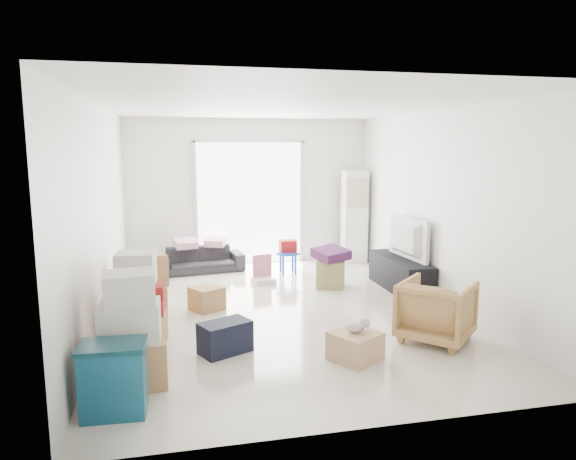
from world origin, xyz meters
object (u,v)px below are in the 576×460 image
(sofa, at_px, (200,255))
(armchair, at_px, (436,308))
(ac_tower, at_px, (354,217))
(storage_bins, at_px, (114,379))
(ottoman, at_px, (331,274))
(television, at_px, (401,254))
(kids_table, at_px, (288,250))
(wood_crate, at_px, (355,346))
(tv_console, at_px, (400,274))

(sofa, height_order, armchair, armchair)
(ac_tower, height_order, armchair, ac_tower)
(storage_bins, xyz_separation_m, ottoman, (2.89, 3.37, -0.09))
(television, relative_size, storage_bins, 1.81)
(sofa, xyz_separation_m, kids_table, (1.49, -0.42, 0.12))
(kids_table, bearing_deg, television, -44.16)
(sofa, height_order, wood_crate, sofa)
(ac_tower, bearing_deg, ottoman, -120.68)
(tv_console, xyz_separation_m, television, (0.00, 0.00, 0.32))
(sofa, relative_size, storage_bins, 2.46)
(storage_bins, bearing_deg, ac_tower, 52.31)
(wood_crate, bearing_deg, ac_tower, 70.57)
(storage_bins, height_order, kids_table, storage_bins)
(tv_console, bearing_deg, kids_table, 135.84)
(television, height_order, kids_table, television)
(kids_table, distance_m, wood_crate, 3.81)
(storage_bins, relative_size, ottoman, 1.43)
(storage_bins, xyz_separation_m, wood_crate, (2.31, 0.61, -0.16))
(kids_table, bearing_deg, armchair, -74.69)
(ac_tower, distance_m, ottoman, 1.99)
(ottoman, relative_size, kids_table, 0.73)
(storage_bins, bearing_deg, sofa, 78.97)
(tv_console, relative_size, kids_table, 2.56)
(ac_tower, xyz_separation_m, armchair, (-0.46, -4.06, -0.49))
(ac_tower, xyz_separation_m, television, (0.05, -2.00, -0.31))
(armchair, distance_m, ottoman, 2.50)
(armchair, distance_m, wood_crate, 1.15)
(tv_console, bearing_deg, armchair, -104.01)
(armchair, bearing_deg, ottoman, -32.15)
(sofa, distance_m, kids_table, 1.55)
(wood_crate, bearing_deg, storage_bins, -165.13)
(tv_console, relative_size, storage_bins, 2.45)
(ottoman, distance_m, wood_crate, 2.82)
(television, bearing_deg, storage_bins, 122.98)
(tv_console, height_order, armchair, armchair)
(ac_tower, relative_size, ottoman, 4.12)
(armchair, distance_m, kids_table, 3.61)
(sofa, bearing_deg, television, -40.28)
(tv_console, height_order, sofa, sofa)
(tv_console, relative_size, ottoman, 3.51)
(kids_table, bearing_deg, wood_crate, -91.87)
(tv_console, xyz_separation_m, wood_crate, (-1.59, -2.37, -0.10))
(storage_bins, bearing_deg, kids_table, 61.12)
(tv_console, bearing_deg, wood_crate, -123.85)
(television, height_order, wood_crate, television)
(sofa, relative_size, kids_table, 2.56)
(ottoman, bearing_deg, sofa, 143.14)
(television, distance_m, wood_crate, 2.89)
(sofa, bearing_deg, tv_console, -40.28)
(armchair, bearing_deg, kids_table, -28.25)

